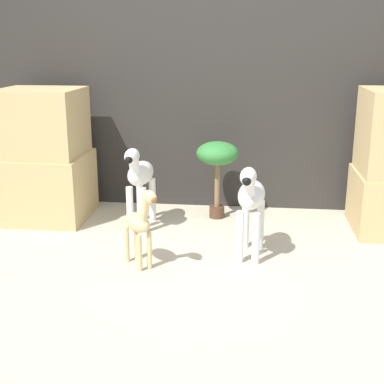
{
  "coord_description": "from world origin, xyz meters",
  "views": [
    {
      "loc": [
        0.25,
        -2.95,
        1.36
      ],
      "look_at": [
        -0.15,
        0.55,
        0.35
      ],
      "focal_mm": 50.0,
      "sensor_mm": 36.0,
      "label": 1
    }
  ],
  "objects_px": {
    "giraffe_figurine": "(140,222)",
    "zebra_left": "(140,177)",
    "zebra_right": "(251,200)",
    "potted_palm_front": "(218,158)"
  },
  "relations": [
    {
      "from": "giraffe_figurine",
      "to": "zebra_left",
      "type": "bearing_deg",
      "value": 101.77
    },
    {
      "from": "zebra_right",
      "to": "giraffe_figurine",
      "type": "height_order",
      "value": "zebra_right"
    },
    {
      "from": "zebra_right",
      "to": "potted_palm_front",
      "type": "distance_m",
      "value": 0.82
    },
    {
      "from": "zebra_left",
      "to": "giraffe_figurine",
      "type": "relative_size",
      "value": 1.21
    },
    {
      "from": "zebra_right",
      "to": "zebra_left",
      "type": "distance_m",
      "value": 0.94
    },
    {
      "from": "zebra_left",
      "to": "potted_palm_front",
      "type": "bearing_deg",
      "value": 28.32
    },
    {
      "from": "zebra_left",
      "to": "potted_palm_front",
      "type": "relative_size",
      "value": 1.05
    },
    {
      "from": "giraffe_figurine",
      "to": "zebra_right",
      "type": "bearing_deg",
      "value": 19.14
    },
    {
      "from": "zebra_left",
      "to": "potted_palm_front",
      "type": "xyz_separation_m",
      "value": [
        0.55,
        0.3,
        0.09
      ]
    },
    {
      "from": "zebra_left",
      "to": "giraffe_figurine",
      "type": "height_order",
      "value": "zebra_left"
    }
  ]
}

